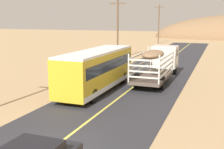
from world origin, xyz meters
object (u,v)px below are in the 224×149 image
object	(u,v)px
power_pole_mid	(118,27)
boulder_near_shoulder	(110,58)
livestock_truck	(160,60)
power_pole_far	(159,23)
bus	(97,69)

from	to	relation	value
power_pole_mid	boulder_near_shoulder	size ratio (longest dim) A/B	5.17
livestock_truck	power_pole_far	size ratio (longest dim) A/B	1.10
boulder_near_shoulder	power_pole_mid	bearing A→B (deg)	88.34
bus	power_pole_far	world-z (taller)	power_pole_far
power_pole_mid	power_pole_far	distance (m)	27.89
livestock_truck	bus	size ratio (longest dim) A/B	0.97
boulder_near_shoulder	bus	bearing A→B (deg)	-72.37
power_pole_far	power_pole_mid	bearing A→B (deg)	-90.00
livestock_truck	bus	bearing A→B (deg)	-118.63
livestock_truck	power_pole_mid	bearing A→B (deg)	127.13
power_pole_mid	boulder_near_shoulder	xyz separation A→B (m)	(-0.08, -2.74, -3.97)
livestock_truck	bus	xyz separation A→B (m)	(-3.67, -6.72, -0.04)
power_pole_mid	power_pole_far	size ratio (longest dim) A/B	0.94
livestock_truck	power_pole_mid	size ratio (longest dim) A/B	1.16
power_pole_far	livestock_truck	bearing A→B (deg)	-77.88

